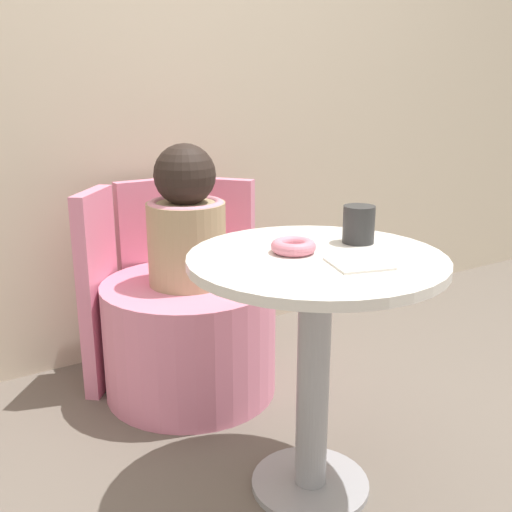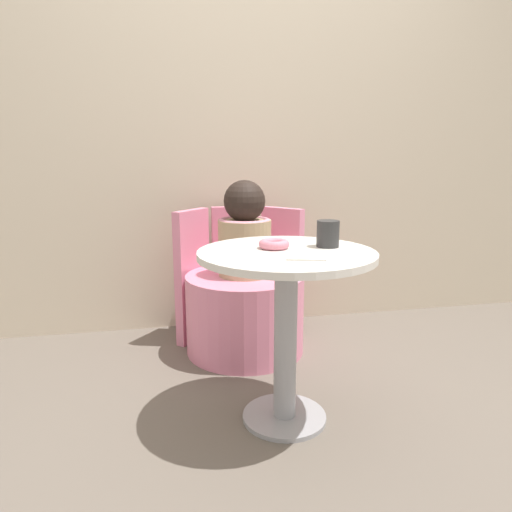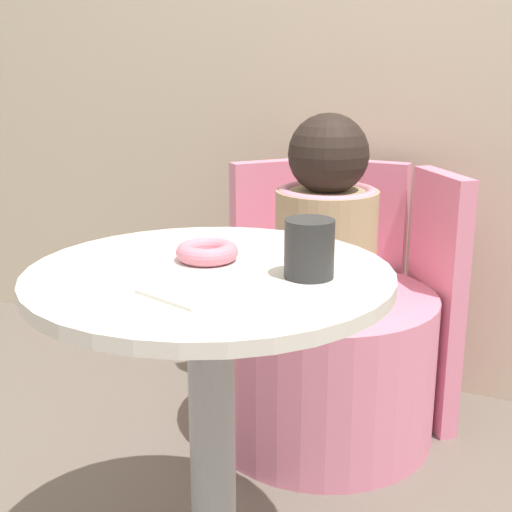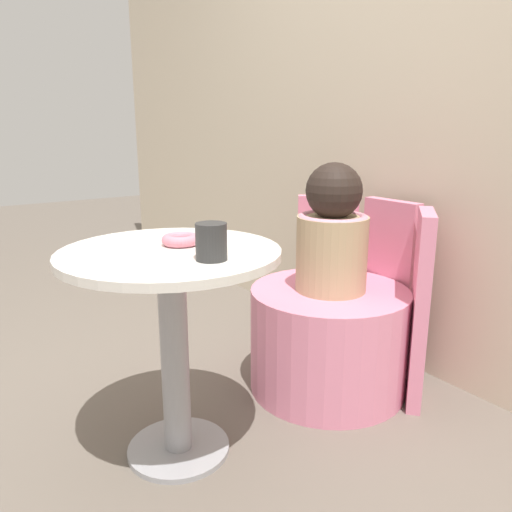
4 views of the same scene
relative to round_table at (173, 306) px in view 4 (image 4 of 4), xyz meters
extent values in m
plane|color=#665B51|center=(0.06, -0.01, -0.49)|extent=(12.00, 12.00, 0.00)
cube|color=beige|center=(0.06, 1.12, 0.71)|extent=(6.00, 0.06, 2.40)
cylinder|color=#99999E|center=(0.00, 0.00, -0.48)|extent=(0.32, 0.32, 0.02)
cylinder|color=#99999E|center=(0.00, 0.00, -0.16)|extent=(0.09, 0.09, 0.62)
cylinder|color=silver|center=(0.00, 0.00, 0.16)|extent=(0.64, 0.64, 0.02)
cylinder|color=pink|center=(-0.03, 0.67, -0.29)|extent=(0.61, 0.61, 0.41)
cube|color=pink|center=(-0.03, 1.00, -0.13)|extent=(0.26, 0.05, 0.72)
cube|color=pink|center=(0.22, 0.88, -0.13)|extent=(0.20, 0.23, 0.72)
cube|color=pink|center=(-0.28, 0.88, -0.13)|extent=(0.20, 0.23, 0.72)
cylinder|color=tan|center=(-0.03, 0.67, 0.06)|extent=(0.27, 0.27, 0.28)
torus|color=pink|center=(-0.03, 0.67, 0.19)|extent=(0.26, 0.26, 0.04)
sphere|color=black|center=(-0.03, 0.67, 0.29)|extent=(0.21, 0.21, 0.21)
torus|color=pink|center=(-0.03, 0.05, 0.19)|extent=(0.11, 0.11, 0.03)
cylinder|color=#2D2D2D|center=(0.17, 0.04, 0.22)|extent=(0.08, 0.08, 0.10)
cube|color=silver|center=(0.04, -0.11, 0.18)|extent=(0.16, 0.16, 0.01)
camera|label=1|loc=(-0.88, -1.12, 0.58)|focal=42.00mm
camera|label=2|loc=(-0.43, -1.54, 0.50)|focal=32.00mm
camera|label=3|loc=(0.59, -1.03, 0.54)|focal=50.00mm
camera|label=4|loc=(1.29, -0.60, 0.51)|focal=35.00mm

